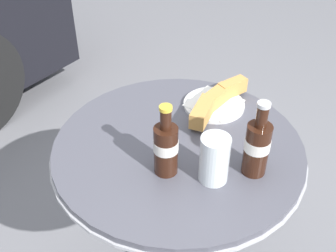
{
  "coord_description": "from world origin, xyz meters",
  "views": [
    {
      "loc": [
        -0.78,
        -0.53,
        1.55
      ],
      "look_at": [
        0.0,
        0.04,
        0.81
      ],
      "focal_mm": 45.0,
      "sensor_mm": 36.0,
      "label": 1
    }
  ],
  "objects_px": {
    "cola_bottle_left": "(166,147)",
    "cola_bottle_right": "(257,146)",
    "drinking_glass": "(214,161)",
    "bistro_table": "(177,184)",
    "lunch_plate_near": "(215,102)"
  },
  "relations": [
    {
      "from": "cola_bottle_right",
      "to": "drinking_glass",
      "type": "xyz_separation_m",
      "value": [
        -0.09,
        0.07,
        -0.03
      ]
    },
    {
      "from": "drinking_glass",
      "to": "bistro_table",
      "type": "bearing_deg",
      "value": 68.02
    },
    {
      "from": "bistro_table",
      "to": "drinking_glass",
      "type": "distance_m",
      "value": 0.28
    },
    {
      "from": "cola_bottle_left",
      "to": "drinking_glass",
      "type": "xyz_separation_m",
      "value": [
        0.05,
        -0.12,
        -0.02
      ]
    },
    {
      "from": "cola_bottle_left",
      "to": "drinking_glass",
      "type": "height_order",
      "value": "cola_bottle_left"
    },
    {
      "from": "cola_bottle_right",
      "to": "drinking_glass",
      "type": "bearing_deg",
      "value": 139.75
    },
    {
      "from": "cola_bottle_left",
      "to": "cola_bottle_right",
      "type": "bearing_deg",
      "value": -54.57
    },
    {
      "from": "bistro_table",
      "to": "cola_bottle_left",
      "type": "xyz_separation_m",
      "value": [
        -0.11,
        -0.04,
        0.25
      ]
    },
    {
      "from": "bistro_table",
      "to": "drinking_glass",
      "type": "xyz_separation_m",
      "value": [
        -0.06,
        -0.15,
        0.23
      ]
    },
    {
      "from": "bistro_table",
      "to": "cola_bottle_right",
      "type": "distance_m",
      "value": 0.34
    },
    {
      "from": "cola_bottle_right",
      "to": "lunch_plate_near",
      "type": "relative_size",
      "value": 0.74
    },
    {
      "from": "bistro_table",
      "to": "lunch_plate_near",
      "type": "bearing_deg",
      "value": 1.62
    },
    {
      "from": "cola_bottle_left",
      "to": "cola_bottle_right",
      "type": "distance_m",
      "value": 0.24
    },
    {
      "from": "cola_bottle_left",
      "to": "cola_bottle_right",
      "type": "height_order",
      "value": "cola_bottle_right"
    },
    {
      "from": "bistro_table",
      "to": "lunch_plate_near",
      "type": "distance_m",
      "value": 0.29
    }
  ]
}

